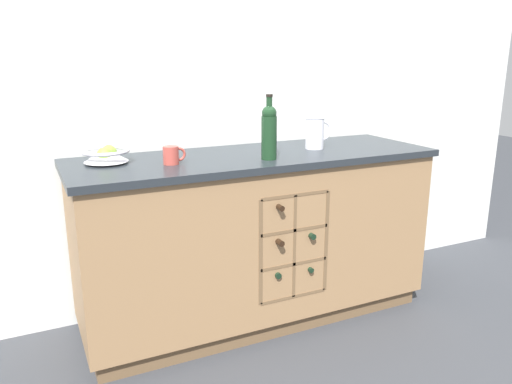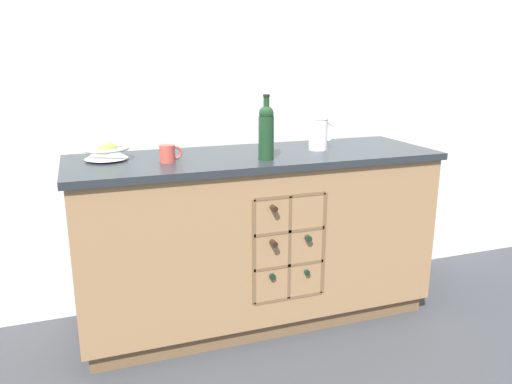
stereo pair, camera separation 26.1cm
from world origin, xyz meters
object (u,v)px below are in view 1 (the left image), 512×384
(white_pitcher, at_px, (315,132))
(ceramic_mug, at_px, (172,155))
(standing_wine_bottle, at_px, (270,131))
(fruit_bowl, at_px, (106,154))

(white_pitcher, height_order, ceramic_mug, white_pitcher)
(ceramic_mug, bearing_deg, standing_wine_bottle, -11.11)
(ceramic_mug, height_order, standing_wine_bottle, standing_wine_bottle)
(ceramic_mug, relative_size, standing_wine_bottle, 0.35)
(fruit_bowl, distance_m, white_pitcher, 1.10)
(white_pitcher, bearing_deg, fruit_bowl, 175.61)
(white_pitcher, relative_size, standing_wine_bottle, 0.55)
(standing_wine_bottle, bearing_deg, fruit_bowl, 162.02)
(white_pitcher, bearing_deg, standing_wine_bottle, -156.62)
(fruit_bowl, xyz_separation_m, standing_wine_bottle, (0.73, -0.24, 0.10))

